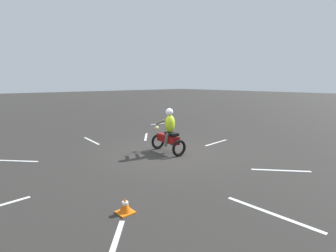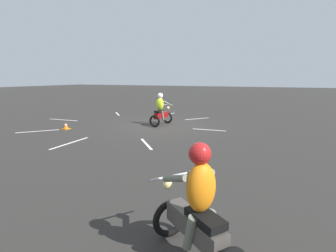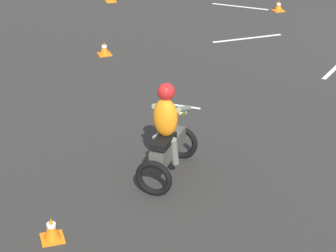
{
  "view_description": "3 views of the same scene",
  "coord_description": "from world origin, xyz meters",
  "views": [
    {
      "loc": [
        6.27,
        7.01,
        2.62
      ],
      "look_at": [
        -0.03,
        -0.06,
        1.0
      ],
      "focal_mm": 28.0,
      "sensor_mm": 36.0,
      "label": 1
    },
    {
      "loc": [
        -5.78,
        11.98,
        2.43
      ],
      "look_at": [
        -2.43,
        4.46,
        0.9
      ],
      "focal_mm": 28.0,
      "sensor_mm": 36.0,
      "label": 2
    },
    {
      "loc": [
        -13.74,
        11.82,
        5.36
      ],
      "look_at": [
        -4.82,
        8.98,
        0.9
      ],
      "focal_mm": 70.0,
      "sensor_mm": 36.0,
      "label": 3
    }
  ],
  "objects": [
    {
      "name": "lane_stripe_s",
      "position": [
        1.24,
        -3.77,
        0.0
      ],
      "size": [
        0.26,
        1.74,
        0.01
      ],
      "primitive_type": "cube",
      "rotation": [
        0.0,
        0.0,
        6.19
      ],
      "color": "silver",
      "rests_on": "ground"
    },
    {
      "name": "lane_stripe_sw",
      "position": [
        -1.08,
        -2.82,
        0.0
      ],
      "size": [
        1.13,
        1.35,
        0.01
      ],
      "primitive_type": "cube",
      "rotation": [
        0.0,
        0.0,
        5.6
      ],
      "color": "silver",
      "rests_on": "ground"
    },
    {
      "name": "lane_stripe_se",
      "position": [
        4.5,
        -2.68,
        0.0
      ],
      "size": [
        1.19,
        1.29,
        0.01
      ],
      "primitive_type": "cube",
      "rotation": [
        0.0,
        0.0,
        7.02
      ],
      "color": "silver",
      "rests_on": "ground"
    },
    {
      "name": "lane_stripe_nw",
      "position": [
        -1.2,
        3.69,
        0.0
      ],
      "size": [
        1.2,
        1.35,
        0.01
      ],
      "primitive_type": "cube",
      "rotation": [
        0.0,
        0.0,
        3.86
      ],
      "color": "silver",
      "rests_on": "ground"
    },
    {
      "name": "traffic_cone_near_left",
      "position": [
        3.65,
        2.78,
        0.15
      ],
      "size": [
        0.32,
        0.32,
        0.31
      ],
      "color": "orange",
      "rests_on": "ground"
    },
    {
      "name": "motorcycle_rider_foreground",
      "position": [
        -0.03,
        -0.02,
        0.73
      ],
      "size": [
        0.76,
        1.54,
        1.66
      ],
      "rotation": [
        0.0,
        0.0,
        3.06
      ],
      "color": "black",
      "rests_on": "ground"
    },
    {
      "name": "ground_plane",
      "position": [
        0.0,
        0.0,
        0.0
      ],
      "size": [
        120.0,
        120.0,
        0.0
      ],
      "primitive_type": "plane",
      "color": "#2D2B28"
    },
    {
      "name": "lane_stripe_w",
      "position": [
        -2.64,
        0.17,
        0.0
      ],
      "size": [
        1.58,
        0.21,
        0.01
      ],
      "primitive_type": "cube",
      "rotation": [
        0.0,
        0.0,
        4.79
      ],
      "color": "silver",
      "rests_on": "ground"
    },
    {
      "name": "lane_stripe_n",
      "position": [
        1.48,
        4.75,
        0.0
      ],
      "size": [
        0.17,
        1.99,
        0.01
      ],
      "primitive_type": "cube",
      "rotation": [
        0.0,
        0.0,
        3.18
      ],
      "color": "silver",
      "rests_on": "ground"
    },
    {
      "name": "lane_stripe_ne",
      "position": [
        4.47,
        3.68,
        0.0
      ],
      "size": [
        1.27,
        1.41,
        0.01
      ],
      "primitive_type": "cube",
      "rotation": [
        0.0,
        0.0,
        2.41
      ],
      "color": "silver",
      "rests_on": "ground"
    }
  ]
}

